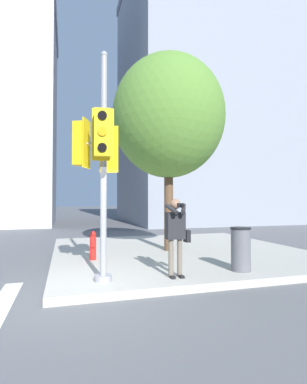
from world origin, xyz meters
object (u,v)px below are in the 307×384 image
person_photographer (176,230)px  fire_hydrant (93,246)px  trash_bin (241,249)px  traffic_signal_pole (100,153)px  street_tree (169,117)px

person_photographer → fire_hydrant: (-1.55, 2.37, -0.61)m
fire_hydrant → trash_bin: size_ratio=0.78×
traffic_signal_pole → person_photographer: size_ratio=2.84×
traffic_signal_pole → trash_bin: 3.88m
traffic_signal_pole → fire_hydrant: size_ratio=6.02×
street_tree → person_photographer: bearing=-106.7°
traffic_signal_pole → street_tree: street_tree is taller
person_photographer → street_tree: (0.97, 3.25, 3.40)m
trash_bin → person_photographer: bearing=-176.6°
traffic_signal_pole → fire_hydrant: bearing=88.2°
traffic_signal_pole → street_tree: (2.59, 3.08, 1.79)m
fire_hydrant → trash_bin: 3.92m
fire_hydrant → person_photographer: bearing=-56.9°
traffic_signal_pole → person_photographer: (1.62, -0.17, -1.61)m
person_photographer → fire_hydrant: person_photographer is taller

